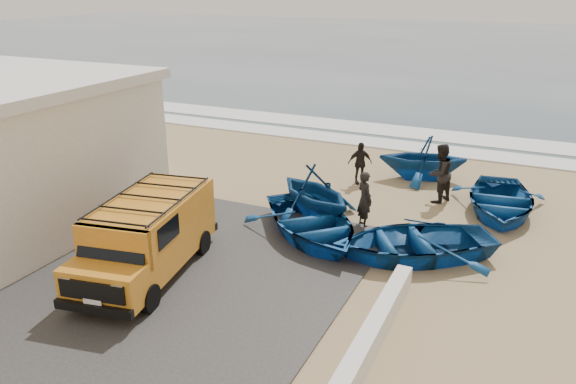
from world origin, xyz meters
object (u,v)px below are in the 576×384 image
(boat_mid_right, at_px, (500,201))
(fisherman_front, at_px, (365,199))
(boat_near_right, at_px, (412,242))
(fisherman_back, at_px, (360,163))
(boat_near_left, at_px, (311,223))
(fisherman_middle, at_px, (440,173))
(boat_far_left, at_px, (423,158))
(parapet, at_px, (366,346))
(van, at_px, (148,234))
(boat_mid_left, at_px, (314,192))

(boat_mid_right, bearing_deg, fisherman_front, -150.09)
(boat_near_right, relative_size, fisherman_back, 2.82)
(boat_near_left, height_order, fisherman_middle, fisherman_middle)
(boat_near_left, bearing_deg, fisherman_middle, 12.70)
(fisherman_front, height_order, fisherman_back, fisherman_front)
(boat_near_left, bearing_deg, fisherman_back, 46.92)
(boat_far_left, bearing_deg, fisherman_back, -70.19)
(fisherman_middle, bearing_deg, parapet, 29.43)
(van, bearing_deg, boat_mid_left, 55.24)
(van, relative_size, fisherman_middle, 2.48)
(boat_near_left, relative_size, boat_mid_left, 1.39)
(boat_near_left, xyz_separation_m, boat_mid_right, (4.66, 4.09, -0.02))
(fisherman_front, distance_m, fisherman_middle, 3.35)
(van, distance_m, boat_mid_right, 10.73)
(boat_near_left, bearing_deg, van, -173.53)
(boat_near_left, bearing_deg, boat_mid_left, 63.76)
(fisherman_front, xyz_separation_m, fisherman_middle, (1.61, 2.94, 0.13))
(boat_near_left, xyz_separation_m, fisherman_back, (-0.19, 4.98, 0.31))
(parapet, height_order, boat_far_left, boat_far_left)
(boat_near_right, xyz_separation_m, fisherman_back, (-3.05, 4.98, 0.32))
(parapet, distance_m, boat_far_left, 11.08)
(fisherman_back, bearing_deg, boat_mid_right, -46.16)
(boat_mid_right, bearing_deg, fisherman_back, 162.32)
(fisherman_back, bearing_deg, boat_near_left, -123.64)
(boat_near_left, relative_size, boat_near_right, 1.02)
(van, xyz_separation_m, boat_far_left, (4.56, 9.95, -0.24))
(parapet, height_order, boat_near_right, boat_near_right)
(van, bearing_deg, fisherman_front, 42.01)
(parapet, distance_m, van, 6.01)
(parapet, height_order, van, van)
(van, height_order, fisherman_front, van)
(van, distance_m, boat_mid_left, 5.51)
(boat_mid_left, xyz_separation_m, fisherman_front, (1.59, -0.02, 0.02))
(boat_near_right, bearing_deg, boat_mid_left, -145.35)
(boat_far_left, height_order, fisherman_middle, fisherman_middle)
(parapet, relative_size, boat_far_left, 1.93)
(boat_far_left, bearing_deg, boat_mid_left, -40.33)
(parapet, xyz_separation_m, fisherman_middle, (-0.34, 8.94, 0.70))
(boat_mid_right, distance_m, fisherman_back, 4.94)
(boat_mid_right, distance_m, fisherman_front, 4.48)
(van, height_order, fisherman_middle, van)
(parapet, distance_m, boat_mid_left, 7.01)
(boat_mid_left, xyz_separation_m, boat_far_left, (2.23, 4.97, -0.01))
(boat_near_right, bearing_deg, fisherman_middle, 149.56)
(fisherman_front, bearing_deg, parapet, 149.51)
(fisherman_middle, bearing_deg, boat_mid_left, -20.34)
(fisherman_front, relative_size, fisherman_middle, 0.87)
(parapet, height_order, fisherman_back, fisherman_back)
(boat_far_left, bearing_deg, fisherman_front, -23.46)
(fisherman_front, bearing_deg, van, 93.22)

